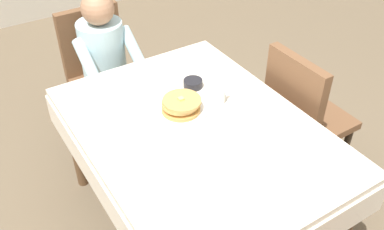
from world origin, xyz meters
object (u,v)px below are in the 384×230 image
(chair_diner, at_px, (99,66))
(breakfast_stack, at_px, (181,105))
(chair_right_side, at_px, (302,111))
(spoon_near_edge, at_px, (212,144))
(cup_coffee, at_px, (218,96))
(knife_right_of_plate, at_px, (213,103))
(dining_table_main, at_px, (197,140))
(diner_person, at_px, (105,58))
(plate_breakfast, at_px, (181,111))
(fork_left_of_plate, at_px, (151,126))
(bowl_butter, at_px, (193,83))

(chair_diner, bearing_deg, breakfast_stack, 94.03)
(chair_right_side, relative_size, spoon_near_edge, 6.20)
(chair_right_side, distance_m, cup_coffee, 0.62)
(breakfast_stack, bearing_deg, knife_right_of_plate, -5.86)
(dining_table_main, height_order, chair_diner, chair_diner)
(spoon_near_edge, bearing_deg, diner_person, 104.64)
(diner_person, xyz_separation_m, chair_right_side, (0.85, -1.01, -0.14))
(chair_diner, xyz_separation_m, breakfast_stack, (0.07, -1.02, 0.26))
(chair_right_side, relative_size, breakfast_stack, 4.35)
(plate_breakfast, relative_size, spoon_near_edge, 1.87)
(diner_person, relative_size, fork_left_of_plate, 6.22)
(chair_right_side, height_order, fork_left_of_plate, chair_right_side)
(cup_coffee, xyz_separation_m, bowl_butter, (-0.04, 0.20, -0.02))
(diner_person, distance_m, spoon_near_edge, 1.17)
(chair_right_side, bearing_deg, plate_breakfast, -100.85)
(bowl_butter, height_order, fork_left_of_plate, bowl_butter)
(cup_coffee, bearing_deg, breakfast_stack, 172.40)
(dining_table_main, xyz_separation_m, bowl_butter, (0.18, 0.32, 0.11))
(plate_breakfast, distance_m, bowl_butter, 0.25)
(plate_breakfast, bearing_deg, spoon_near_edge, -91.22)
(plate_breakfast, bearing_deg, breakfast_stack, -59.11)
(cup_coffee, xyz_separation_m, knife_right_of_plate, (-0.03, 0.01, -0.04))
(dining_table_main, distance_m, chair_right_side, 0.78)
(chair_diner, xyz_separation_m, cup_coffee, (0.29, -1.05, 0.25))
(bowl_butter, bearing_deg, breakfast_stack, -136.63)
(plate_breakfast, xyz_separation_m, knife_right_of_plate, (0.19, -0.02, -0.01))
(knife_right_of_plate, bearing_deg, breakfast_stack, 79.88)
(plate_breakfast, xyz_separation_m, spoon_near_edge, (-0.01, -0.30, -0.01))
(plate_breakfast, distance_m, fork_left_of_plate, 0.19)
(breakfast_stack, distance_m, fork_left_of_plate, 0.20)
(chair_right_side, bearing_deg, chair_diner, -144.08)
(fork_left_of_plate, xyz_separation_m, spoon_near_edge, (0.18, -0.28, 0.00))
(cup_coffee, bearing_deg, dining_table_main, -150.98)
(bowl_butter, relative_size, spoon_near_edge, 0.73)
(breakfast_stack, distance_m, spoon_near_edge, 0.30)
(chair_diner, relative_size, chair_right_side, 1.00)
(diner_person, xyz_separation_m, fork_left_of_plate, (-0.12, -0.89, 0.07))
(breakfast_stack, xyz_separation_m, bowl_butter, (0.18, 0.17, -0.03))
(chair_diner, xyz_separation_m, spoon_near_edge, (0.07, -1.32, 0.21))
(dining_table_main, height_order, knife_right_of_plate, knife_right_of_plate)
(chair_diner, distance_m, fork_left_of_plate, 1.07)
(chair_right_side, bearing_deg, cup_coffee, -102.07)
(spoon_near_edge, bearing_deg, fork_left_of_plate, 134.97)
(dining_table_main, relative_size, plate_breakfast, 5.44)
(chair_right_side, distance_m, breakfast_stack, 0.83)
(chair_right_side, relative_size, cup_coffee, 8.23)
(chair_diner, xyz_separation_m, knife_right_of_plate, (0.26, -1.04, 0.21))
(chair_diner, height_order, spoon_near_edge, chair_diner)
(spoon_near_edge, bearing_deg, cup_coffee, 61.23)
(plate_breakfast, relative_size, cup_coffee, 2.48)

